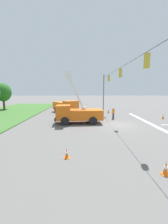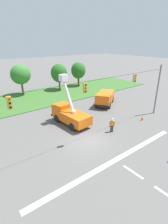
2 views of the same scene
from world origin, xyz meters
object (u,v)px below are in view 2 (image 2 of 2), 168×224
Objects in this scene: tree_east_end at (78,71)px; utility_truck_bucket_lift at (70,114)px; tree_far_east at (59,73)px; utility_truck_support_near at (105,98)px; road_worker at (112,124)px; traffic_cone_foreground_left at (142,118)px; tree_east at (21,75)px.

utility_truck_bucket_lift reaches higher than tree_east_end.
tree_far_east is 0.89× the size of utility_truck_bucket_lift.
utility_truck_bucket_lift is at bearing -164.35° from utility_truck_support_near.
tree_east_end is at bearing 4.06° from tree_far_east.
tree_far_east is 3.20× the size of road_worker.
utility_truck_bucket_lift is 8.17× the size of traffic_cone_foreground_left.
road_worker is at bearing -82.51° from tree_east.
tree_east_end is 0.89× the size of utility_truck_bucket_lift.
traffic_cone_foreground_left is at bearing -87.81° from tree_far_east.
tree_east reaches higher than road_worker.
tree_east reaches higher than utility_truck_support_near.
tree_far_east is 0.92× the size of utility_truck_support_near.
traffic_cone_foreground_left is (5.77, -0.29, -0.61)m from road_worker.
tree_far_east reaches higher than tree_east_end.
tree_east is 3.39× the size of road_worker.
road_worker is 2.28× the size of traffic_cone_foreground_left.
tree_far_east is at bearing 76.46° from road_worker.
tree_far_east is 13.37m from utility_truck_support_near.
utility_truck_bucket_lift reaches higher than utility_truck_support_near.
traffic_cone_foreground_left is at bearing -2.86° from road_worker.
tree_east_end is (13.30, -0.82, -0.41)m from tree_east.
utility_truck_bucket_lift is 1.02× the size of utility_truck_support_near.
utility_truck_bucket_lift is 3.58× the size of road_worker.
tree_east_end is 22.06m from traffic_cone_foreground_left.
tree_far_east is 21.20m from traffic_cone_foreground_left.
tree_east is at bearing 97.49° from road_worker.
tree_east_end is 23.62m from road_worker.
utility_truck_support_near is 7.88m from traffic_cone_foreground_left.
utility_truck_bucket_lift is (-13.09, -15.94, -2.33)m from tree_east_end.
tree_east is 1.07× the size of tree_east_end.
tree_east_end is at bearing -3.54° from tree_east.
tree_east is 0.95× the size of utility_truck_bucket_lift.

